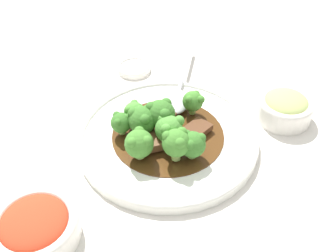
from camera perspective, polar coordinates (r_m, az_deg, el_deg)
The scene contains 18 objects.
ground_plane at distance 0.64m, azimuth -0.00°, elevation -2.27°, with size 4.00×4.00×0.00m, color silver.
main_plate at distance 0.63m, azimuth -0.00°, elevation -1.62°, with size 0.29×0.29×0.02m.
beef_strip_0 at distance 0.65m, azimuth -1.05°, elevation 1.77°, with size 0.03×0.05×0.01m.
beef_strip_1 at distance 0.62m, azimuth 3.95°, elevation -0.68°, with size 0.06×0.04×0.01m.
beef_strip_2 at distance 0.60m, azimuth -2.96°, elevation -2.33°, with size 0.06×0.06×0.01m.
broccoli_floret_0 at distance 0.61m, azimuth -3.75°, elevation 0.94°, with size 0.04×0.04×0.05m.
broccoli_floret_1 at distance 0.65m, azimuth 3.90°, elevation 3.54°, with size 0.03×0.03×0.04m.
broccoli_floret_2 at distance 0.62m, azimuth -6.82°, elevation 0.53°, with size 0.03×0.03×0.04m.
broccoli_floret_3 at distance 0.56m, azimuth 1.20°, elevation -2.42°, with size 0.04×0.04×0.05m.
broccoli_floret_4 at distance 0.63m, azimuth -4.91°, elevation 2.09°, with size 0.03×0.03×0.04m.
broccoli_floret_5 at distance 0.57m, azimuth 3.56°, elevation -2.63°, with size 0.04×0.04×0.04m.
broccoli_floret_6 at distance 0.61m, azimuth -1.11°, elevation 1.79°, with size 0.05×0.05×0.05m.
broccoli_floret_7 at distance 0.57m, azimuth -4.18°, elevation -2.53°, with size 0.04×0.04×0.05m.
broccoli_floret_8 at distance 0.59m, azimuth 0.13°, elevation -0.38°, with size 0.04×0.04×0.05m.
serving_spoon at distance 0.69m, azimuth 1.36°, elevation 4.44°, with size 0.22×0.14×0.01m.
side_bowl_kimchi at distance 0.54m, azimuth -18.67°, elevation -13.67°, with size 0.11×0.11×0.04m.
side_bowl_appetizer at distance 0.70m, azimuth 16.62°, elevation 2.63°, with size 0.09×0.09×0.05m.
sauce_dish at distance 0.80m, azimuth -4.95°, elevation 8.40°, with size 0.07×0.07×0.01m.
Camera 1 is at (-0.35, -0.29, 0.45)m, focal length 42.00 mm.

